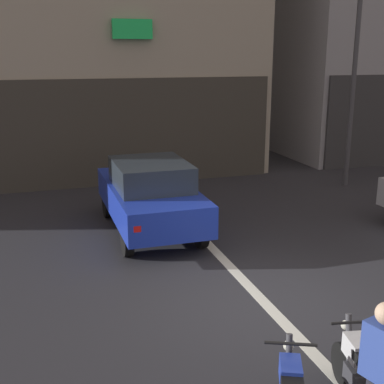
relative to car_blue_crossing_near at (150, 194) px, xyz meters
name	(u,v)px	position (x,y,z in m)	size (l,w,h in m)	color
ground_plane	(265,303)	(0.98, -3.94, -0.89)	(120.00, 120.00, 0.00)	#2B2B30
lane_centre_line	(169,203)	(0.98, 2.06, -0.88)	(0.20, 18.00, 0.01)	silver
car_blue_crossing_near	(150,194)	(0.00, 0.00, 0.00)	(1.76, 4.10, 1.64)	black
car_grey_down_street	(177,139)	(2.62, 7.00, 0.00)	(1.83, 4.13, 1.64)	black
street_lamp	(357,43)	(6.66, 2.31, 3.30)	(0.36, 0.36, 6.90)	#47474C
motorcycle_white_row_left_mid	(363,378)	(0.86, -6.63, -0.43)	(0.55, 1.65, 0.98)	black
person_by_motorcycles	(380,379)	(0.63, -7.16, -0.03)	(0.31, 0.41, 1.67)	#23232D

